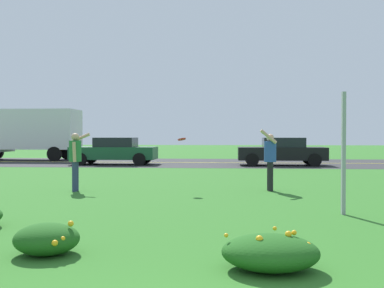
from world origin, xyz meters
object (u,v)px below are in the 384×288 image
person_thrower_green_shirt (75,156)px  frisbee_red (182,139)px  box_truck_silver (28,132)px  sign_post_near_path (344,153)px  car_dark_green_center_right (115,151)px  car_black_center_left (282,151)px  person_catcher_blue_shirt (270,157)px

person_thrower_green_shirt → frisbee_red: size_ratio=6.87×
person_thrower_green_shirt → box_truck_silver: (-8.51, 15.48, 0.83)m
person_thrower_green_shirt → sign_post_near_path: bearing=-26.1°
person_thrower_green_shirt → box_truck_silver: box_truck_silver is taller
sign_post_near_path → car_dark_green_center_right: (-8.40, 14.75, -0.47)m
frisbee_red → box_truck_silver: bearing=126.9°
car_black_center_left → car_dark_green_center_right: (-8.89, 0.00, 0.00)m
person_thrower_green_shirt → person_catcher_blue_shirt: (5.44, 0.52, -0.01)m
car_black_center_left → box_truck_silver: bearing=165.8°
sign_post_near_path → car_black_center_left: bearing=88.1°
frisbee_red → car_black_center_left: frisbee_red is taller
person_thrower_green_shirt → car_dark_green_center_right: (-1.87, 11.55, -0.24)m
car_dark_green_center_right → box_truck_silver: size_ratio=0.67×
sign_post_near_path → frisbee_red: 4.90m
person_thrower_green_shirt → car_dark_green_center_right: size_ratio=0.37×
sign_post_near_path → frisbee_red: bearing=136.7°
car_dark_green_center_right → person_catcher_blue_shirt: bearing=-56.5°
person_thrower_green_shirt → person_catcher_blue_shirt: person_catcher_blue_shirt is taller
sign_post_near_path → person_catcher_blue_shirt: (-1.10, 3.72, -0.25)m
sign_post_near_path → box_truck_silver: bearing=128.9°
person_thrower_green_shirt → frisbee_red: 3.02m
box_truck_silver → frisbee_red: bearing=-53.1°
person_thrower_green_shirt → car_black_center_left: person_thrower_green_shirt is taller
sign_post_near_path → person_thrower_green_shirt: bearing=153.9°
person_thrower_green_shirt → car_black_center_left: bearing=58.7°
person_thrower_green_shirt → box_truck_silver: bearing=118.8°
car_black_center_left → person_catcher_blue_shirt: bearing=-98.2°
frisbee_red → car_dark_green_center_right: bearing=113.0°
frisbee_red → car_black_center_left: 12.11m
person_thrower_green_shirt → frisbee_red: bearing=3.1°
person_thrower_green_shirt → person_catcher_blue_shirt: 5.46m
sign_post_near_path → frisbee_red: (-3.56, 3.36, 0.24)m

